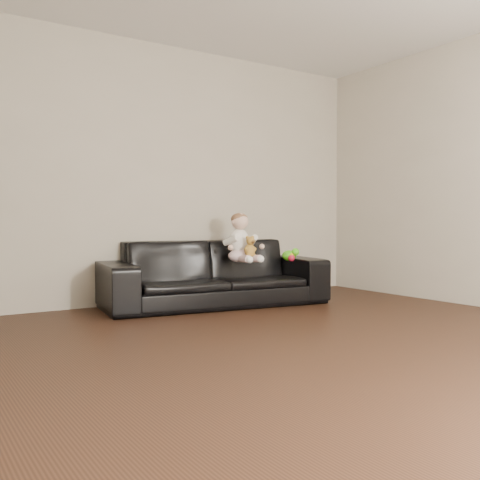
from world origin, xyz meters
TOP-DOWN VIEW (x-y plane):
  - floor at (0.00, 0.00)m, footprint 5.50×5.50m
  - wall_back at (0.00, 2.75)m, footprint 5.00×0.00m
  - sofa at (0.42, 2.25)m, footprint 2.25×1.13m
  - baby at (0.66, 2.13)m, footprint 0.33×0.41m
  - teddy_bear at (0.67, 1.99)m, footprint 0.11×0.12m
  - toy_green at (1.18, 2.03)m, footprint 0.14×0.17m
  - toy_rattle at (1.16, 1.98)m, footprint 0.09×0.09m
  - toy_blue_disc at (1.29, 2.04)m, footprint 0.10×0.10m

SIDE VIEW (x-z plane):
  - floor at x=0.00m, z-range 0.00..0.00m
  - sofa at x=0.42m, z-range 0.00..0.63m
  - toy_blue_disc at x=1.29m, z-range 0.41..0.43m
  - toy_rattle at x=1.16m, z-range 0.41..0.49m
  - toy_green at x=1.18m, z-range 0.41..0.52m
  - teddy_bear at x=0.67m, z-range 0.47..0.67m
  - baby at x=0.66m, z-range 0.39..0.87m
  - wall_back at x=0.00m, z-range -1.20..3.80m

